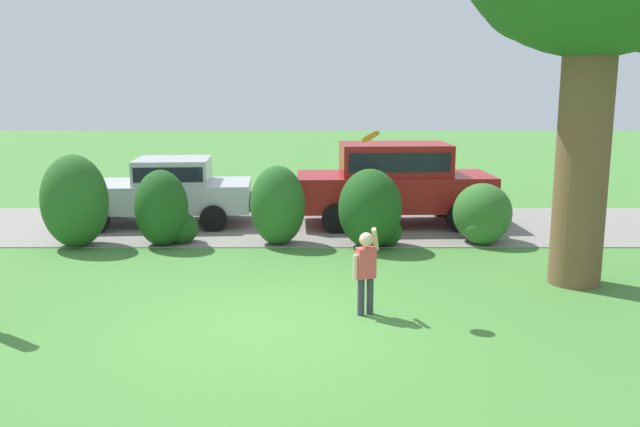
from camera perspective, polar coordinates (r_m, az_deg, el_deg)
name	(u,v)px	position (r m, az deg, el deg)	size (l,w,h in m)	color
ground_plane	(270,326)	(9.39, -4.23, -9.46)	(80.00, 80.00, 0.00)	#478438
driveway_strip	(292,225)	(15.81, -2.42, -1.01)	(28.00, 4.40, 0.02)	gray
shrub_near_tree	(76,201)	(14.45, -19.92, 0.99)	(1.33, 1.28, 1.89)	#286023
shrub_centre_left	(166,211)	(14.12, -12.90, 0.20)	(1.24, 1.13, 1.57)	#1E511C
shrub_centre	(279,205)	(13.83, -3.47, 0.69)	(1.13, 1.05, 1.64)	#286023
shrub_centre_right	(373,211)	(13.61, 4.49, 0.25)	(1.31, 1.36, 1.61)	#1E511C
shrub_far_end	(484,216)	(14.40, 13.71, -0.22)	(1.22, 1.26, 1.25)	#33702B
parked_sedan	(166,189)	(16.29, -12.89, 2.06)	(4.51, 2.32, 1.56)	silver
parked_suv	(396,179)	(15.87, 6.41, 2.88)	(4.77, 2.24, 1.92)	maroon
child_thrower	(367,266)	(9.62, 4.03, -4.49)	(0.40, 0.36, 1.29)	#383842
frisbee	(372,137)	(9.66, 4.43, 6.50)	(0.30, 0.27, 0.23)	orange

